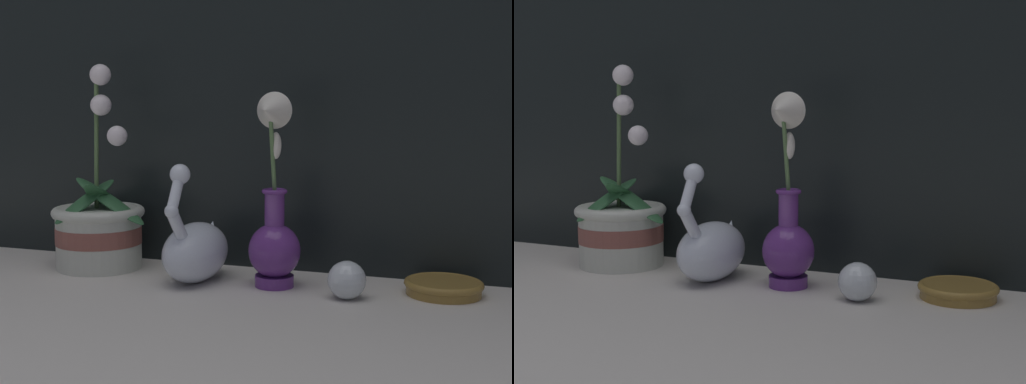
# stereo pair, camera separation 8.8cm
# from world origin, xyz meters

# --- Properties ---
(ground_plane) EXTENTS (2.80, 2.80, 0.00)m
(ground_plane) POSITION_xyz_m (0.00, 0.00, 0.00)
(ground_plane) COLOR beige
(orchid_potted_plant) EXTENTS (0.20, 0.21, 0.38)m
(orchid_potted_plant) POSITION_xyz_m (-0.31, 0.16, 0.08)
(orchid_potted_plant) COLOR beige
(orchid_potted_plant) RESTS_ON ground_plane
(swan_figurine) EXTENTS (0.10, 0.20, 0.21)m
(swan_figurine) POSITION_xyz_m (-0.10, 0.13, 0.06)
(swan_figurine) COLOR silver
(swan_figurine) RESTS_ON ground_plane
(blue_vase) EXTENTS (0.09, 0.10, 0.33)m
(blue_vase) POSITION_xyz_m (0.04, 0.13, 0.11)
(blue_vase) COLOR #602D7F
(blue_vase) RESTS_ON ground_plane
(glass_sphere) EXTENTS (0.06, 0.06, 0.06)m
(glass_sphere) POSITION_xyz_m (0.18, 0.10, 0.03)
(glass_sphere) COLOR silver
(glass_sphere) RESTS_ON ground_plane
(amber_dish) EXTENTS (0.13, 0.13, 0.02)m
(amber_dish) POSITION_xyz_m (0.32, 0.18, 0.01)
(amber_dish) COLOR olive
(amber_dish) RESTS_ON ground_plane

